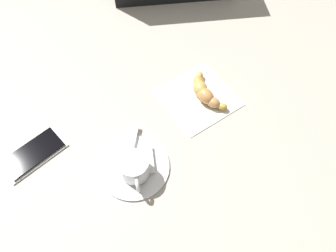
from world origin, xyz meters
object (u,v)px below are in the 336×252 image
Objects in this scene: napkin at (197,97)px; saucer at (134,166)px; croissant at (204,92)px; espresso_cup at (135,168)px; teaspoon at (130,160)px; sugar_packet at (149,159)px; cell_phone at (33,154)px.

saucer is at bearing 10.00° from napkin.
napkin is 0.02m from croissant.
espresso_cup reaches higher than teaspoon.
cell_phone is at bearing 78.30° from sugar_packet.
teaspoon is at bearing 4.64° from croissant.
croissant reaches higher than saucer.
napkin is at bearing -40.92° from sugar_packet.
saucer is at bearing 104.33° from sugar_packet.
croissant is at bearing -169.25° from espresso_cup.
saucer is 1.38× the size of teaspoon.
saucer is 0.24m from croissant.
napkin is (-0.22, -0.04, -0.00)m from saucer.
cell_phone is (0.14, -0.17, -0.00)m from saucer.
cell_phone is (0.38, -0.13, -0.01)m from croissant.
napkin is 0.38m from cell_phone.
teaspoon is (-0.00, -0.01, 0.01)m from saucer.
napkin is (-0.19, -0.05, -0.01)m from sugar_packet.
saucer is 0.92× the size of napkin.
saucer is 2.34× the size of sugar_packet.
sugar_packet is at bearing 160.13° from saucer.
napkin is at bearing 160.82° from cell_phone.
cell_phone is (0.13, -0.18, -0.03)m from espresso_cup.
teaspoon reaches higher than cell_phone.
espresso_cup reaches higher than saucer.
espresso_cup is (0.01, 0.01, 0.03)m from saucer.
espresso_cup is at bearing 128.41° from sugar_packet.
espresso_cup is 0.60× the size of croissant.
croissant is at bearing -175.36° from teaspoon.
saucer is at bearing -116.72° from espresso_cup.
cell_phone reaches higher than napkin.
espresso_cup is 0.48× the size of napkin.
teaspoon is 0.24m from croissant.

